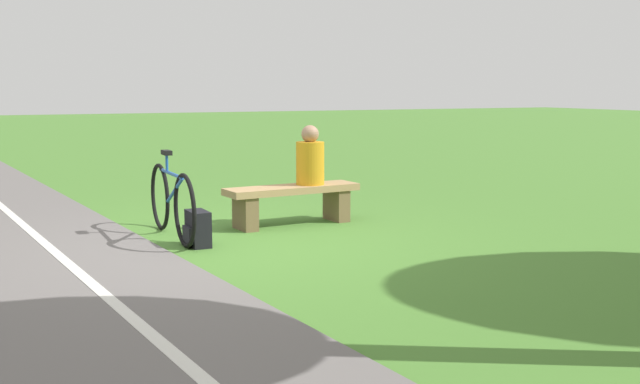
% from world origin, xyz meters
% --- Properties ---
extents(ground_plane, '(80.00, 80.00, 0.00)m').
position_xyz_m(ground_plane, '(0.00, 0.00, 0.00)').
color(ground_plane, '#477A2D').
extents(bench, '(1.65, 0.57, 0.46)m').
position_xyz_m(bench, '(-0.96, -0.78, 0.32)').
color(bench, '#A88456').
rests_on(bench, ground_plane).
extents(person_seated, '(0.36, 0.36, 0.70)m').
position_xyz_m(person_seated, '(-1.20, -0.80, 0.76)').
color(person_seated, orange).
rests_on(person_seated, bench).
extents(bicycle, '(0.08, 1.82, 0.93)m').
position_xyz_m(bicycle, '(0.52, -0.62, 0.40)').
color(bicycle, black).
rests_on(bicycle, ground_plane).
extents(backpack, '(0.23, 0.36, 0.37)m').
position_xyz_m(backpack, '(0.40, -0.09, 0.18)').
color(backpack, black).
rests_on(backpack, ground_plane).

